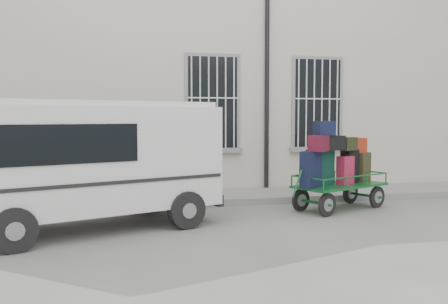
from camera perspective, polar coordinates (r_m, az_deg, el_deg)
name	(u,v)px	position (r m, az deg, el deg)	size (l,w,h in m)	color
ground	(264,218)	(9.49, 4.56, -7.54)	(80.00, 80.00, 0.00)	slate
building	(210,79)	(14.69, -1.65, 8.30)	(24.00, 5.15, 6.00)	beige
sidewalk	(236,196)	(11.57, 1.40, -5.07)	(24.00, 1.70, 0.15)	gray
luggage_cart	(337,167)	(10.42, 12.76, -1.70)	(2.35, 1.67, 1.82)	black
van	(89,157)	(8.69, -15.19, -0.50)	(4.61, 3.19, 2.16)	silver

